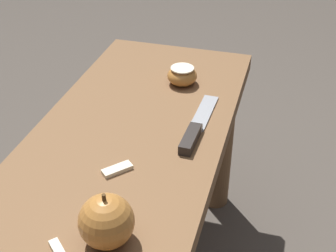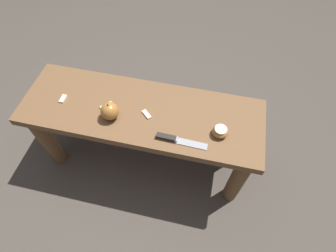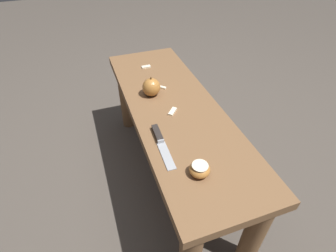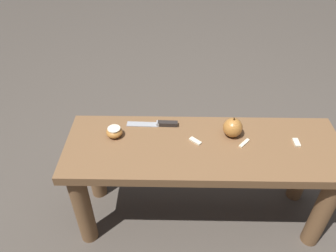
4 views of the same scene
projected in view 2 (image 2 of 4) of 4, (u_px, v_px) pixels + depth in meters
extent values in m
plane|color=#4C443D|center=(147.00, 156.00, 1.64)|extent=(8.00, 8.00, 0.00)
cube|color=brown|center=(141.00, 112.00, 1.26)|extent=(1.17, 0.38, 0.04)
cylinder|color=brown|center=(241.00, 136.00, 1.47)|extent=(0.08, 0.08, 0.44)
cylinder|color=brown|center=(68.00, 104.00, 1.60)|extent=(0.08, 0.08, 0.44)
cylinder|color=brown|center=(237.00, 179.00, 1.32)|extent=(0.08, 0.08, 0.44)
cylinder|color=brown|center=(48.00, 140.00, 1.45)|extent=(0.08, 0.08, 0.44)
cube|color=#9EA0A5|center=(192.00, 144.00, 1.14)|extent=(0.14, 0.04, 0.00)
cube|color=#9EA0A5|center=(176.00, 140.00, 1.14)|extent=(0.01, 0.03, 0.02)
cube|color=#282321|center=(166.00, 137.00, 1.15)|extent=(0.09, 0.03, 0.02)
sphere|color=#B27233|center=(110.00, 111.00, 1.19)|extent=(0.08, 0.08, 0.08)
cylinder|color=#4C3319|center=(108.00, 105.00, 1.15)|extent=(0.01, 0.01, 0.01)
ellipsoid|color=#B27233|center=(220.00, 131.00, 1.15)|extent=(0.07, 0.07, 0.04)
cylinder|color=beige|center=(221.00, 129.00, 1.13)|extent=(0.05, 0.05, 0.00)
cube|color=beige|center=(63.00, 99.00, 1.28)|extent=(0.02, 0.05, 0.01)
cube|color=beige|center=(106.00, 105.00, 1.26)|extent=(0.05, 0.06, 0.01)
cube|color=beige|center=(147.00, 114.00, 1.23)|extent=(0.05, 0.05, 0.01)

